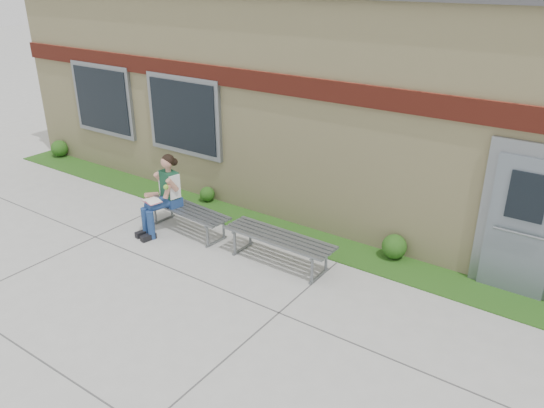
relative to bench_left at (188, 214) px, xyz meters
The scene contains 9 objects.
ground 2.45m from the bench_left, 42.80° to the right, with size 80.00×80.00×0.00m, color #9E9E99.
grass_strip 2.05m from the bench_left, 28.25° to the left, with size 16.00×0.80×0.02m, color #144813.
school_building 5.01m from the bench_left, 67.75° to the left, with size 16.20×6.22×4.20m.
bench_left is the anchor object (origin of this frame).
bench_right 2.00m from the bench_left, ahead, with size 1.91×0.56×0.49m.
girl 0.57m from the bench_left, 149.56° to the right, with size 0.54×0.93×1.44m.
shrub_west 5.71m from the bench_left, 167.82° to the left, with size 0.42×0.42×0.42m, color #144813.
shrub_mid 1.36m from the bench_left, 116.89° to the left, with size 0.31×0.31×0.31m, color #144813.
shrub_east 3.68m from the bench_left, 19.11° to the left, with size 0.41×0.41×0.41m, color #144813.
Camera 1 is at (4.45, -4.60, 4.42)m, focal length 35.00 mm.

